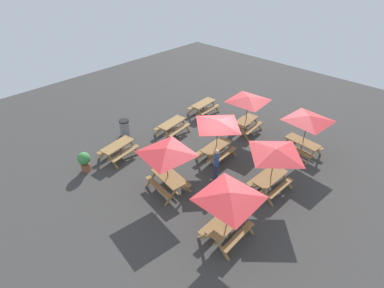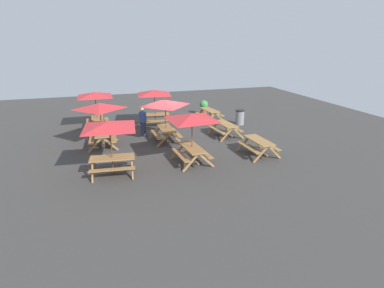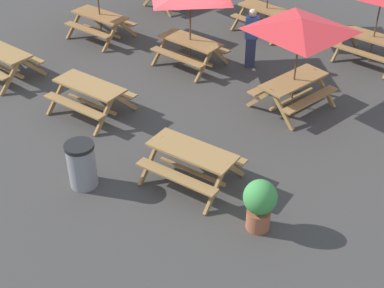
% 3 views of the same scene
% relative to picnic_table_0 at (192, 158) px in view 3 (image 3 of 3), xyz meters
% --- Properties ---
extents(ground_plane, '(31.66, 31.66, 0.00)m').
position_rel_picnic_table_0_xyz_m(ground_plane, '(-3.48, 3.61, -0.56)').
color(ground_plane, '#3D3A38').
rests_on(ground_plane, ground).
extents(picnic_table_0, '(1.97, 1.74, 0.81)m').
position_rel_picnic_table_0_xyz_m(picnic_table_0, '(0.00, 0.00, 0.00)').
color(picnic_table_0, olive).
rests_on(picnic_table_0, ground).
extents(picnic_table_3, '(1.88, 1.62, 0.81)m').
position_rel_picnic_table_0_xyz_m(picnic_table_3, '(-6.75, -0.03, 0.00)').
color(picnic_table_3, olive).
rests_on(picnic_table_3, ground).
extents(picnic_table_5, '(1.94, 1.70, 0.81)m').
position_rel_picnic_table_0_xyz_m(picnic_table_5, '(-3.57, 0.34, 0.00)').
color(picnic_table_5, olive).
rests_on(picnic_table_5, ground).
extents(picnic_table_8, '(2.80, 2.80, 2.34)m').
position_rel_picnic_table_0_xyz_m(picnic_table_8, '(-0.09, 3.78, 1.43)').
color(picnic_table_8, olive).
rests_on(picnic_table_8, ground).
extents(trash_bin_gray, '(0.59, 0.59, 0.98)m').
position_rel_picnic_table_0_xyz_m(trash_bin_gray, '(-1.54, -1.55, -0.07)').
color(trash_bin_gray, gray).
rests_on(trash_bin_gray, ground).
extents(potted_plant_0, '(0.61, 0.61, 1.05)m').
position_rel_picnic_table_0_xyz_m(potted_plant_0, '(1.81, -0.22, 0.04)').
color(potted_plant_0, '#935138').
rests_on(potted_plant_0, ground).
extents(person_standing, '(0.42, 0.39, 1.67)m').
position_rel_picnic_table_0_xyz_m(person_standing, '(-2.18, 4.86, 0.32)').
color(person_standing, '#2D334C').
rests_on(person_standing, ground).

